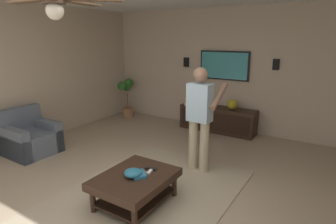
{
  "coord_description": "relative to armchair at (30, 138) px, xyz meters",
  "views": [
    {
      "loc": [
        -2.28,
        -1.98,
        2.08
      ],
      "look_at": [
        0.87,
        0.01,
        1.08
      ],
      "focal_mm": 30.31,
      "sensor_mm": 36.0,
      "label": 1
    }
  ],
  "objects": [
    {
      "name": "remote_grey",
      "position": [
        -0.22,
        -2.73,
        0.13
      ],
      "size": [
        0.15,
        0.06,
        0.02
      ],
      "primitive_type": "cube",
      "rotation": [
        0.0,
        0.0,
        6.18
      ],
      "color": "slate",
      "rests_on": "coffee_table"
    },
    {
      "name": "coffee_table",
      "position": [
        -0.27,
        -2.67,
        0.02
      ],
      "size": [
        1.0,
        0.8,
        0.4
      ],
      "color": "#332116",
      "rests_on": "ground"
    },
    {
      "name": "book",
      "position": [
        -0.26,
        -2.71,
        0.14
      ],
      "size": [
        0.26,
        0.27,
        0.04
      ],
      "primitive_type": "cube",
      "rotation": [
        0.0,
        0.0,
        0.89
      ],
      "color": "teal",
      "rests_on": "coffee_table"
    },
    {
      "name": "area_rug",
      "position": [
        -0.07,
        -2.67,
        -0.27
      ],
      "size": [
        2.92,
        2.08,
        0.01
      ],
      "primitive_type": "cube",
      "color": "tan",
      "rests_on": "ground"
    },
    {
      "name": "person_standing",
      "position": [
        1.03,
        -2.91,
        0.65
      ],
      "size": [
        0.55,
        0.55,
        1.64
      ],
      "rotation": [
        0.0,
        0.0,
        -0.05
      ],
      "color": "#C6B793",
      "rests_on": "ground"
    },
    {
      "name": "bowl",
      "position": [
        -0.31,
        -2.67,
        0.17
      ],
      "size": [
        0.22,
        0.22,
        0.1
      ],
      "primitive_type": "ellipsoid",
      "color": "teal",
      "rests_on": "coffee_table"
    },
    {
      "name": "potted_plant_tall",
      "position": [
        2.85,
        0.1,
        0.3
      ],
      "size": [
        0.47,
        0.33,
        1.0
      ],
      "color": "#9E6B4C",
      "rests_on": "ground"
    },
    {
      "name": "tv",
      "position": [
        3.23,
        -2.41,
        1.18
      ],
      "size": [
        0.05,
        1.12,
        0.63
      ],
      "rotation": [
        0.0,
        0.0,
        3.14
      ],
      "color": "black"
    },
    {
      "name": "remote_white",
      "position": [
        -0.11,
        -2.78,
        0.13
      ],
      "size": [
        0.16,
        0.08,
        0.02
      ],
      "primitive_type": "cube",
      "rotation": [
        0.0,
        0.0,
        3.41
      ],
      "color": "white",
      "rests_on": "coffee_table"
    },
    {
      "name": "ceiling_fan",
      "position": [
        -1.04,
        -2.44,
        2.09
      ],
      "size": [
        1.17,
        1.07,
        0.46
      ],
      "color": "#4C3828"
    },
    {
      "name": "ground_plane",
      "position": [
        -0.49,
        -2.75,
        -0.28
      ],
      "size": [
        9.03,
        9.03,
        0.0
      ],
      "primitive_type": "plane",
      "color": "tan"
    },
    {
      "name": "wall_speaker_left",
      "position": [
        3.25,
        -3.5,
        1.25
      ],
      "size": [
        0.06,
        0.12,
        0.22
      ],
      "primitive_type": "cube",
      "color": "black"
    },
    {
      "name": "armchair",
      "position": [
        0.0,
        0.0,
        0.0
      ],
      "size": [
        0.81,
        0.82,
        0.82
      ],
      "rotation": [
        0.0,
        0.0,
        -1.58
      ],
      "color": "slate",
      "rests_on": "ground"
    },
    {
      "name": "vase_round",
      "position": [
        2.99,
        -2.73,
        0.38
      ],
      "size": [
        0.22,
        0.22,
        0.22
      ],
      "primitive_type": "sphere",
      "color": "gold",
      "rests_on": "media_console"
    },
    {
      "name": "wall_speaker_right",
      "position": [
        3.25,
        -1.45,
        1.2
      ],
      "size": [
        0.06,
        0.12,
        0.22
      ],
      "primitive_type": "cube",
      "color": "black"
    },
    {
      "name": "media_console",
      "position": [
        2.99,
        -2.41,
        -0.0
      ],
      "size": [
        0.45,
        1.7,
        0.55
      ],
      "rotation": [
        0.0,
        0.0,
        3.14
      ],
      "color": "#332116",
      "rests_on": "ground"
    },
    {
      "name": "remote_black",
      "position": [
        -0.04,
        -2.75,
        0.13
      ],
      "size": [
        0.07,
        0.16,
        0.02
      ],
      "primitive_type": "cube",
      "rotation": [
        0.0,
        0.0,
        4.88
      ],
      "color": "black",
      "rests_on": "coffee_table"
    },
    {
      "name": "wall_back_tv",
      "position": [
        3.33,
        -2.75,
        1.07
      ],
      "size": [
        0.1,
        6.72,
        2.7
      ],
      "primitive_type": "cube",
      "color": "#C6B299",
      "rests_on": "ground"
    }
  ]
}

